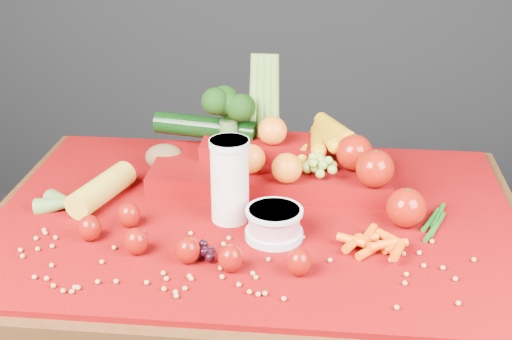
# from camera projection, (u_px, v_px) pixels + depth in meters

# --- Properties ---
(table) EXTENTS (1.10, 0.80, 0.75)m
(table) POSITION_uv_depth(u_px,v_px,m) (255.00, 258.00, 1.50)
(table) COLOR #341D0B
(table) RESTS_ON ground
(red_cloth) EXTENTS (1.05, 0.75, 0.01)m
(red_cloth) POSITION_uv_depth(u_px,v_px,m) (255.00, 216.00, 1.46)
(red_cloth) COLOR #7E0406
(red_cloth) RESTS_ON table
(milk_glass) EXTENTS (0.08, 0.08, 0.17)m
(milk_glass) POSITION_uv_depth(u_px,v_px,m) (230.00, 177.00, 1.40)
(milk_glass) COLOR white
(milk_glass) RESTS_ON red_cloth
(yogurt_bowl) EXTENTS (0.11, 0.11, 0.06)m
(yogurt_bowl) POSITION_uv_depth(u_px,v_px,m) (274.00, 222.00, 1.35)
(yogurt_bowl) COLOR silver
(yogurt_bowl) RESTS_ON red_cloth
(strawberry_scatter) EXTENTS (0.44, 0.18, 0.05)m
(strawberry_scatter) POSITION_uv_depth(u_px,v_px,m) (176.00, 241.00, 1.30)
(strawberry_scatter) COLOR maroon
(strawberry_scatter) RESTS_ON red_cloth
(dark_grape_cluster) EXTENTS (0.06, 0.05, 0.03)m
(dark_grape_cluster) POSITION_uv_depth(u_px,v_px,m) (208.00, 252.00, 1.29)
(dark_grape_cluster) COLOR black
(dark_grape_cluster) RESTS_ON red_cloth
(soybean_scatter) EXTENTS (0.84, 0.24, 0.01)m
(soybean_scatter) POSITION_uv_depth(u_px,v_px,m) (243.00, 263.00, 1.27)
(soybean_scatter) COLOR #A88A48
(soybean_scatter) RESTS_ON red_cloth
(corn_ear) EXTENTS (0.23, 0.26, 0.06)m
(corn_ear) POSITION_uv_depth(u_px,v_px,m) (79.00, 198.00, 1.47)
(corn_ear) COLOR gold
(corn_ear) RESTS_ON red_cloth
(potato) EXTENTS (0.09, 0.07, 0.06)m
(potato) POSITION_uv_depth(u_px,v_px,m) (165.00, 157.00, 1.64)
(potato) COLOR brown
(potato) RESTS_ON red_cloth
(baby_carrot_pile) EXTENTS (0.17, 0.17, 0.03)m
(baby_carrot_pile) POSITION_uv_depth(u_px,v_px,m) (372.00, 239.00, 1.33)
(baby_carrot_pile) COLOR #E65608
(baby_carrot_pile) RESTS_ON red_cloth
(green_bean_pile) EXTENTS (0.14, 0.12, 0.01)m
(green_bean_pile) POSITION_uv_depth(u_px,v_px,m) (437.00, 222.00, 1.41)
(green_bean_pile) COLOR #165914
(green_bean_pile) RESTS_ON red_cloth
(produce_mound) EXTENTS (0.60, 0.35, 0.27)m
(produce_mound) POSITION_uv_depth(u_px,v_px,m) (281.00, 158.00, 1.57)
(produce_mound) COLOR #7E0406
(produce_mound) RESTS_ON red_cloth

